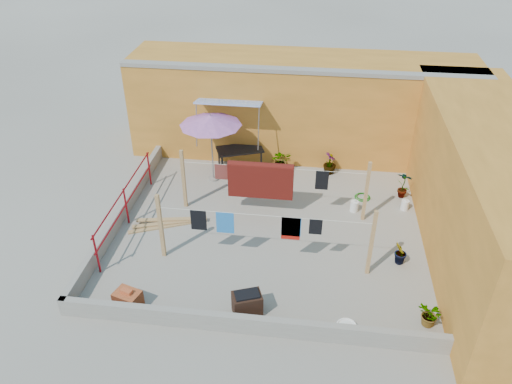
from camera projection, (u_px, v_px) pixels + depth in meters
The scene contains 21 objects.
ground at pixel (269, 229), 13.39m from camera, with size 80.00×80.00×0.00m, color #9E998E.
wall_back at pixel (301, 106), 16.38m from camera, with size 11.00×3.27×3.21m.
wall_right at pixel (486, 193), 11.96m from camera, with size 2.40×9.00×3.20m, color orange.
parapet_front at pixel (251, 325), 10.29m from camera, with size 8.30×0.16×0.44m, color gray.
parapet_left at pixel (122, 211), 13.72m from camera, with size 0.16×7.30×0.44m, color gray.
red_railing at pixel (125, 201), 13.26m from camera, with size 0.05×4.20×1.10m.
clothesline_rig at pixel (262, 186), 13.35m from camera, with size 5.09×2.35×1.80m.
patio_umbrella at pixel (211, 121), 14.50m from camera, with size 2.14×2.14×2.21m.
outdoor_table at pixel (240, 150), 15.87m from camera, with size 1.61×1.19×0.68m.
brick_stack at pixel (128, 299), 10.92m from camera, with size 0.66×0.56×0.49m.
lumber_pile at pixel (168, 223), 13.53m from camera, with size 2.01×0.92×0.12m.
brazier at pixel (247, 303), 10.73m from camera, with size 0.73×0.61×0.56m.
white_basin at pixel (346, 326), 10.49m from camera, with size 0.44×0.44×0.08m.
water_jug_a at pixel (405, 205), 14.10m from camera, with size 0.22×0.22×0.34m.
water_jug_b at pixel (354, 206), 14.03m from camera, with size 0.23×0.23×0.36m.
green_hose at pixel (362, 197), 14.67m from camera, with size 0.46×0.46×0.07m.
plant_back_a at pixel (281, 160), 15.87m from camera, with size 0.63×0.54×0.70m, color #215719.
plant_back_b at pixel (330, 163), 15.70m from camera, with size 0.40×0.40×0.71m, color #215719.
plant_right_a at pixel (404, 184), 14.49m from camera, with size 0.46×0.31×0.87m, color #215719.
plant_right_b at pixel (401, 253), 12.05m from camera, with size 0.37×0.30×0.67m, color #215719.
plant_right_c at pixel (431, 316), 10.42m from camera, with size 0.51×0.44×0.57m, color #215719.
Camera 1 is at (1.03, -10.66, 8.11)m, focal length 35.00 mm.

